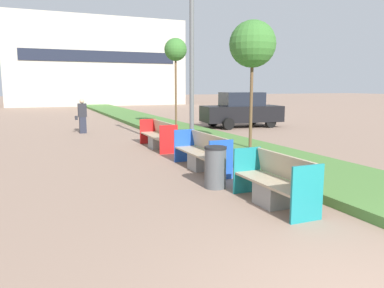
% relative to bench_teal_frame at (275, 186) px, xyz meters
% --- Properties ---
extents(planter_grass_strip, '(2.80, 120.00, 0.18)m').
position_rel_bench_teal_frame_xyz_m(planter_grass_strip, '(2.26, 8.63, -0.27)').
color(planter_grass_strip, '#4C7A38').
rests_on(planter_grass_strip, ground).
extents(building_backdrop, '(19.79, 6.77, 9.79)m').
position_rel_bench_teal_frame_xyz_m(building_backdrop, '(3.06, 40.05, 4.54)').
color(building_backdrop, '#B2AD9E').
rests_on(building_backdrop, ground).
extents(bench_teal_frame, '(0.65, 1.89, 0.94)m').
position_rel_bench_teal_frame_xyz_m(bench_teal_frame, '(0.00, 0.00, 0.00)').
color(bench_teal_frame, gray).
rests_on(bench_teal_frame, ground).
extents(bench_blue_frame, '(0.65, 2.37, 0.94)m').
position_rel_bench_teal_frame_xyz_m(bench_blue_frame, '(0.01, 3.25, 0.01)').
color(bench_blue_frame, gray).
rests_on(bench_blue_frame, ground).
extents(bench_red_frame, '(0.65, 2.46, 0.94)m').
position_rel_bench_teal_frame_xyz_m(bench_red_frame, '(0.01, 6.99, 0.02)').
color(bench_red_frame, gray).
rests_on(bench_red_frame, ground).
extents(litter_bin, '(0.48, 0.48, 0.90)m').
position_rel_bench_teal_frame_xyz_m(litter_bin, '(-0.47, 1.51, 0.09)').
color(litter_bin, '#4C4F51').
rests_on(litter_bin, ground).
extents(street_lamp_post, '(0.24, 0.44, 7.34)m').
position_rel_bench_teal_frame_xyz_m(street_lamp_post, '(0.61, 5.40, 3.69)').
color(street_lamp_post, '#56595B').
rests_on(street_lamp_post, ground).
extents(sapling_tree_near, '(1.48, 1.48, 4.23)m').
position_rel_bench_teal_frame_xyz_m(sapling_tree_near, '(2.47, 4.87, 3.11)').
color(sapling_tree_near, brown).
rests_on(sapling_tree_near, ground).
extents(sapling_tree_far, '(1.09, 1.09, 4.48)m').
position_rel_bench_teal_frame_xyz_m(sapling_tree_far, '(2.47, 11.84, 3.51)').
color(sapling_tree_far, brown).
rests_on(sapling_tree_far, ground).
extents(pedestrian_walking, '(0.53, 0.24, 1.60)m').
position_rel_bench_teal_frame_xyz_m(pedestrian_walking, '(-1.95, 12.44, 0.44)').
color(pedestrian_walking, '#232633').
rests_on(pedestrian_walking, ground).
extents(parked_car_distant, '(4.38, 2.26, 1.86)m').
position_rel_bench_teal_frame_xyz_m(parked_car_distant, '(6.23, 11.90, 0.55)').
color(parked_car_distant, black).
rests_on(parked_car_distant, ground).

